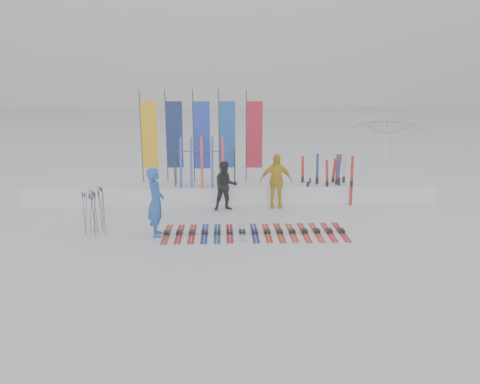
{
  "coord_description": "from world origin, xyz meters",
  "views": [
    {
      "loc": [
        -0.28,
        -11.35,
        4.17
      ],
      "look_at": [
        0.2,
        1.6,
        1.0
      ],
      "focal_mm": 35.0,
      "sensor_mm": 36.0,
      "label": 1
    }
  ],
  "objects_px": {
    "tent_canopy": "(385,154)",
    "ski_row": "(255,232)",
    "person_blue": "(156,202)",
    "person_yellow": "(276,181)",
    "person_black": "(226,186)",
    "ski_rack": "(205,163)"
  },
  "relations": [
    {
      "from": "person_blue",
      "to": "person_yellow",
      "type": "relative_size",
      "value": 1.04
    },
    {
      "from": "person_blue",
      "to": "person_black",
      "type": "relative_size",
      "value": 1.17
    },
    {
      "from": "person_yellow",
      "to": "tent_canopy",
      "type": "height_order",
      "value": "tent_canopy"
    },
    {
      "from": "person_blue",
      "to": "ski_rack",
      "type": "distance_m",
      "value": 3.63
    },
    {
      "from": "person_black",
      "to": "ski_row",
      "type": "relative_size",
      "value": 0.32
    },
    {
      "from": "person_blue",
      "to": "person_black",
      "type": "xyz_separation_m",
      "value": [
        1.89,
        2.44,
        -0.14
      ]
    },
    {
      "from": "person_blue",
      "to": "person_yellow",
      "type": "distance_m",
      "value": 4.46
    },
    {
      "from": "person_black",
      "to": "person_yellow",
      "type": "height_order",
      "value": "person_yellow"
    },
    {
      "from": "person_yellow",
      "to": "ski_rack",
      "type": "bearing_deg",
      "value": 165.2
    },
    {
      "from": "ski_row",
      "to": "ski_rack",
      "type": "xyz_separation_m",
      "value": [
        -1.47,
        3.32,
        1.35
      ]
    },
    {
      "from": "ski_row",
      "to": "ski_rack",
      "type": "height_order",
      "value": "ski_rack"
    },
    {
      "from": "tent_canopy",
      "to": "ski_row",
      "type": "height_order",
      "value": "tent_canopy"
    },
    {
      "from": "person_black",
      "to": "person_yellow",
      "type": "bearing_deg",
      "value": -2.49
    },
    {
      "from": "person_black",
      "to": "tent_canopy",
      "type": "height_order",
      "value": "tent_canopy"
    },
    {
      "from": "tent_canopy",
      "to": "person_blue",
      "type": "bearing_deg",
      "value": -147.04
    },
    {
      "from": "person_black",
      "to": "ski_row",
      "type": "distance_m",
      "value": 2.61
    },
    {
      "from": "person_black",
      "to": "person_blue",
      "type": "bearing_deg",
      "value": -139.61
    },
    {
      "from": "ski_rack",
      "to": "tent_canopy",
      "type": "bearing_deg",
      "value": 14.65
    },
    {
      "from": "person_black",
      "to": "tent_canopy",
      "type": "xyz_separation_m",
      "value": [
        6.08,
        2.72,
        0.58
      ]
    },
    {
      "from": "person_blue",
      "to": "ski_row",
      "type": "distance_m",
      "value": 2.82
    },
    {
      "from": "person_blue",
      "to": "ski_rack",
      "type": "height_order",
      "value": "person_blue"
    },
    {
      "from": "ski_rack",
      "to": "person_yellow",
      "type": "bearing_deg",
      "value": -16.28
    }
  ]
}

